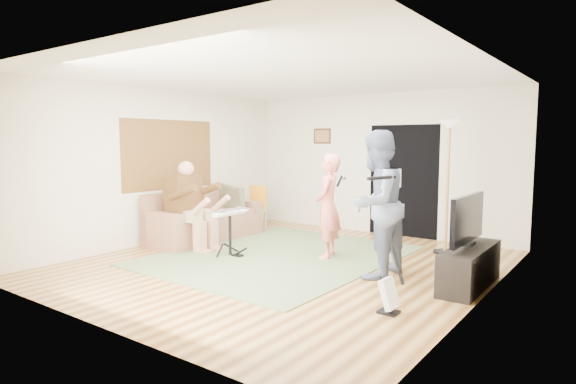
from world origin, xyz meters
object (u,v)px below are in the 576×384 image
Objects in this scene: television at (468,218)px; sofa at (202,223)px; singer at (328,206)px; guitar_spare at (390,294)px; dining_chair at (255,215)px; drum_kit at (230,235)px; torchiere_lamp at (448,163)px; tv_cabinet at (470,267)px; guitarist at (376,204)px.

sofa is at bearing 178.68° from television.
singer is at bearing 3.24° from sofa.
sofa reaches higher than guitar_spare.
dining_chair is (-2.36, 1.09, -0.48)m from singer.
singer reaches higher than guitar_spare.
drum_kit is 2.17m from dining_chair.
drum_kit is 0.63× the size of television.
drum_kit is at bearing -171.09° from television.
torchiere_lamp is at bearing 39.17° from drum_kit.
guitar_spare is (4.39, -1.55, -0.08)m from sofa.
television is (0.36, 1.45, 0.64)m from guitar_spare.
torchiere_lamp is 2.35× the size of dining_chair.
tv_cabinet is at bearing 74.20° from guitar_spare.
singer is 1.35× the size of television.
guitar_spare is 3.35m from torchiere_lamp.
television reaches higher than guitar_spare.
sofa is 4.78m from television.
television reaches higher than dining_chair.
television is (1.11, 0.26, -0.12)m from guitarist.
guitarist is 1.64× the size of television.
torchiere_lamp reaches higher than dining_chair.
television reaches higher than tv_cabinet.
torchiere_lamp is 2.19m from tv_cabinet.
guitarist is at bearing 44.20° from singer.
singer is 0.83× the size of guitarist.
dining_chair is at bearing -175.55° from torchiere_lamp.
torchiere_lamp is (2.67, 2.18, 1.13)m from drum_kit.
tv_cabinet is at bearing -25.03° from dining_chair.
dining_chair is at bearing 163.42° from television.
singer is 1.18m from guitarist.
singer reaches higher than tv_cabinet.
sofa is 1.56× the size of tv_cabinet.
television reaches higher than sofa.
drum_kit is 0.35× the size of torchiere_lamp.
guitarist reaches higher than dining_chair.
guitar_spare is at bearing -19.51° from sofa.
tv_cabinet is at bearing 0.00° from television.
sofa is at bearing -158.97° from torchiere_lamp.
torchiere_lamp is at bearing 115.34° from singer.
singer reaches higher than drum_kit.
sofa is 3.72m from guitarist.
tv_cabinet is at bearing 105.81° from guitarist.
singer is 0.76× the size of torchiere_lamp.
sofa is at bearing 178.70° from tv_cabinet.
drum_kit is (1.30, -0.65, 0.03)m from sofa.
guitar_spare is (3.09, -0.90, -0.11)m from drum_kit.
singer is 2.05m from torchiere_lamp.
torchiere_lamp is at bearing -4.18° from dining_chair.
dining_chair is 4.74m from television.
tv_cabinet is (4.57, -1.34, -0.07)m from dining_chair.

